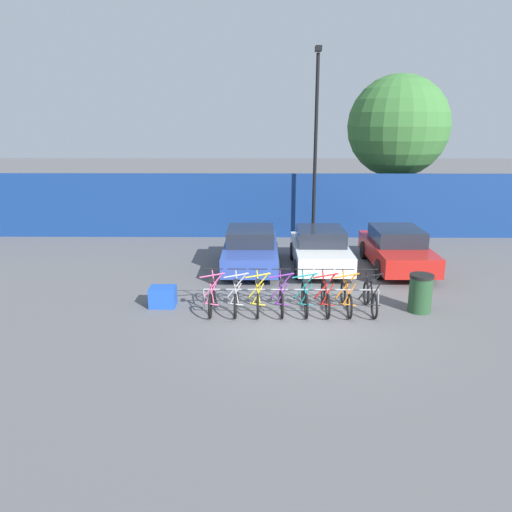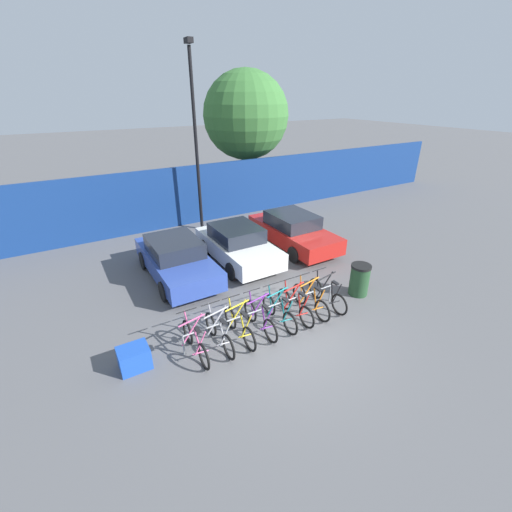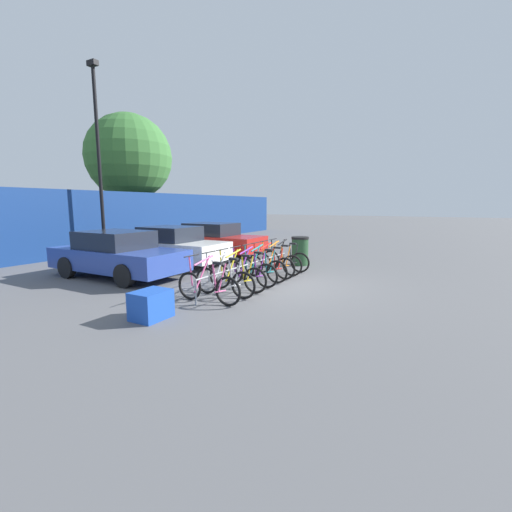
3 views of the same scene
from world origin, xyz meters
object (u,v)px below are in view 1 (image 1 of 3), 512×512
Objects in this scene: bicycle_purple at (281,298)px; bicycle_orange at (346,298)px; car_white at (320,249)px; cargo_crate at (163,297)px; bicycle_pink at (212,297)px; bicycle_yellow at (258,297)px; car_blue at (251,249)px; bicycle_silver at (236,297)px; bicycle_black at (370,298)px; lamp_post at (316,140)px; bike_rack at (291,291)px; trash_bin at (420,293)px; car_red at (396,248)px; bicycle_teal at (305,298)px; bicycle_red at (325,298)px; tree_behind_hoarding at (398,127)px.

bicycle_orange is at bearing 0.56° from bicycle_purple.
car_white reaches higher than cargo_crate.
bicycle_pink is 1.22m from bicycle_yellow.
bicycle_yellow is 4.09m from car_blue.
bicycle_silver is at bearing -9.01° from cargo_crate.
cargo_crate is (-5.61, 0.32, -0.10)m from bicycle_black.
lamp_post is at bearing 93.76° from bicycle_black.
bicycle_purple is 2.44× the size of cargo_crate.
bicycle_yellow is (-0.89, -0.15, -0.12)m from bike_rack.
lamp_post reaches higher than car_blue.
trash_bin is at bearing -61.58° from car_white.
bike_rack is 8.78m from lamp_post.
bicycle_black is 0.22× the size of lamp_post.
bicycle_orange reaches higher than bike_rack.
car_red is 5.77m from lamp_post.
lamp_post reaches higher than bicycle_yellow.
bicycle_pink is at bearing -179.44° from bicycle_purple.
bicycle_teal is at bearing -97.22° from lamp_post.
bicycle_yellow is at bearing 178.48° from bicycle_black.
lamp_post is at bearing 75.95° from bicycle_yellow.
bicycle_silver and bicycle_yellow have the same top height.
bicycle_pink is at bearing -113.60° from lamp_post.
bicycle_red is 4.43m from cargo_crate.
car_red is 6.23× the size of cargo_crate.
bicycle_purple and bicycle_teal have the same top height.
cargo_crate is (-7.38, -3.85, -0.42)m from car_red.
bicycle_yellow reaches higher than bike_rack.
bicycle_black is 2.44× the size of cargo_crate.
bike_rack is 2.12m from bicycle_pink.
bicycle_orange is 4.86m from car_blue.
bicycle_black is (2.37, 0.00, 0.00)m from bicycle_purple.
bike_rack is 2.79× the size of bicycle_purple.
car_red is at bearing 27.53° from cargo_crate.
bicycle_purple and bicycle_black have the same top height.
lamp_post is (-2.50, 3.80, 3.55)m from car_red.
bicycle_red is at bearing 1.78° from bicycle_yellow.
bicycle_teal is at bearing 176.82° from bicycle_red.
bicycle_silver is 2.94m from bicycle_orange.
bicycle_red is 8.87m from lamp_post.
bicycle_silver is 1.00× the size of bicycle_red.
bicycle_orange is (1.73, 0.00, 0.00)m from bicycle_purple.
car_red is (3.51, 4.17, 0.31)m from bicycle_teal.
car_blue is 5.85m from lamp_post.
bicycle_silver is 1.83m from bicycle_teal.
bike_rack is 2.79× the size of bicycle_silver.
bicycle_yellow is 13.19m from tree_behind_hoarding.
bicycle_orange is (1.11, 0.00, 0.00)m from bicycle_teal.
tree_behind_hoarding is (8.89, 10.45, 4.43)m from cargo_crate.
car_blue is at bearing 127.33° from bicycle_black.
car_blue reaches higher than bike_rack.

